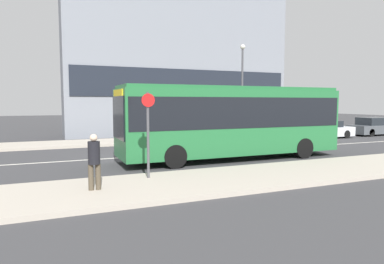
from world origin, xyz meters
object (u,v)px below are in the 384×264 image
Objects in this scene: city_bus at (232,118)px; parked_car_0 at (324,130)px; pedestrian_near_stop at (94,158)px; bus_stop_sign at (148,128)px; parked_car_1 at (375,127)px; street_lamp at (242,81)px.

parked_car_0 is at bearing 32.23° from city_bus.
pedestrian_near_stop is 0.57× the size of bus_stop_sign.
bus_stop_sign is at bearing -157.63° from parked_car_1.
parked_car_1 is (5.57, 0.19, 0.05)m from parked_car_0.
pedestrian_near_stop is (-17.71, -9.56, 0.42)m from parked_car_0.
parked_car_1 is 25.24m from pedestrian_near_stop.
pedestrian_near_stop is 16.59m from street_lamp.
bus_stop_sign reaches higher than parked_car_1.
city_bus is 6.50× the size of pedestrian_near_stop.
city_bus is 5.67m from bus_stop_sign.
pedestrian_near_stop is at bearing -151.65° from parked_car_0.
pedestrian_near_stop is at bearing -153.45° from bus_stop_sign.
pedestrian_near_stop is 0.24× the size of street_lamp.
street_lamp is (-11.58, 1.59, 3.52)m from parked_car_1.
city_bus is 17.65m from parked_car_1.
bus_stop_sign is at bearing -151.57° from pedestrian_near_stop.
bus_stop_sign is (-21.43, -8.82, 1.12)m from parked_car_1.
parked_car_1 is at bearing 22.37° from bus_stop_sign.
parked_car_1 is at bearing -7.80° from street_lamp.
parked_car_1 is 23.20m from bus_stop_sign.
bus_stop_sign is 14.53m from street_lamp.
city_bus is at bearing -124.13° from street_lamp.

